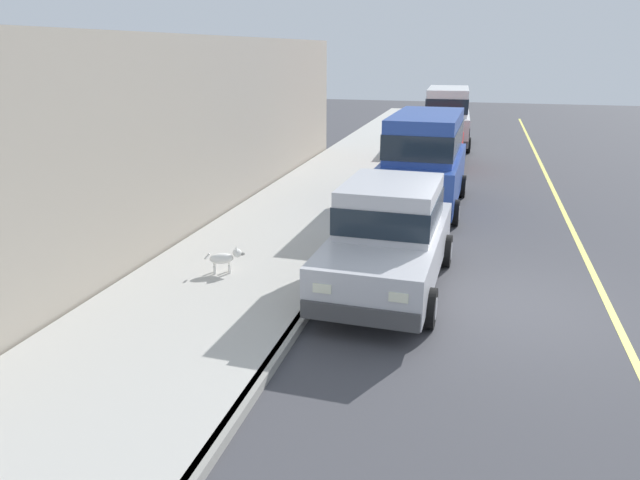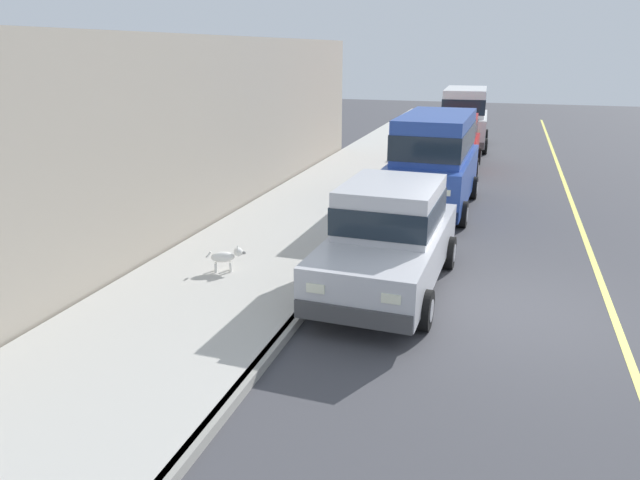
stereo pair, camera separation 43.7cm
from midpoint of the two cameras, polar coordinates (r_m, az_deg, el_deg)
The scene contains 10 objects.
ground_plane at distance 10.29m, azimuth 16.99°, elevation -6.18°, with size 80.00×80.00×0.00m, color #424247.
curb at distance 10.59m, azimuth -0.54°, elevation -4.22°, with size 0.16×64.00×0.14m, color gray.
sidewalk at distance 11.18m, azimuth -9.47°, elevation -3.24°, with size 3.60×64.00×0.14m, color #B7B5AD.
lane_centre_line at distance 10.50m, azimuth 25.78°, elevation -6.76°, with size 0.12×57.60×0.01m, color #E0D64C.
car_silver_sedan at distance 10.34m, azimuth 5.61°, elevation 0.52°, with size 2.13×4.65×1.92m.
car_blue_van at distance 15.78m, azimuth 9.45°, elevation 8.08°, with size 2.21×4.94×2.52m.
car_red_hatchback at distance 21.58m, azimuth 10.98°, elevation 9.56°, with size 2.00×3.82×1.88m.
car_white_van at distance 26.38m, azimuth 11.87°, elevation 11.96°, with size 2.26×4.97×2.52m.
dog_white at distance 10.95m, azimuth -10.42°, elevation -1.74°, with size 0.71×0.39×0.49m.
building_facade at distance 15.07m, azimuth -10.94°, elevation 10.65°, with size 0.50×20.00×4.42m, color #9E9384.
Camera 1 is at (-0.75, -9.48, 4.12)m, focal length 32.64 mm.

